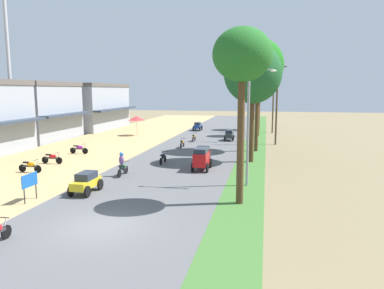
# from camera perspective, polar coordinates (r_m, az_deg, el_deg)

# --- Properties ---
(ground_plane) EXTENTS (180.00, 180.00, 0.00)m
(ground_plane) POSITION_cam_1_polar(r_m,az_deg,el_deg) (16.88, -13.77, -12.42)
(ground_plane) COLOR #7A6B4C
(road_strip) EXTENTS (9.00, 140.00, 0.08)m
(road_strip) POSITION_cam_1_polar(r_m,az_deg,el_deg) (16.86, -13.78, -12.29)
(road_strip) COLOR #565659
(road_strip) RESTS_ON ground
(median_strip) EXTENTS (2.40, 140.00, 0.06)m
(median_strip) POSITION_cam_1_polar(r_m,az_deg,el_deg) (15.45, 6.37, -14.10)
(median_strip) COLOR #3D6B2D
(median_strip) RESTS_ON ground
(shophouse_mid) EXTENTS (8.14, 9.83, 6.90)m
(shophouse_mid) POSITION_cam_1_polar(r_m,az_deg,el_deg) (47.84, -22.84, 4.81)
(shophouse_mid) COLOR #999EA8
(shophouse_mid) RESTS_ON ground
(shophouse_far) EXTENTS (9.49, 13.64, 6.90)m
(shophouse_far) POSITION_cam_1_polar(r_m,az_deg,el_deg) (59.01, -15.76, 5.71)
(shophouse_far) COLOR #999EA8
(shophouse_far) RESTS_ON ground
(parked_motorbike_nearest) EXTENTS (1.80, 0.54, 0.94)m
(parked_motorbike_nearest) POSITION_cam_1_polar(r_m,az_deg,el_deg) (28.93, -23.72, -3.01)
(parked_motorbike_nearest) COLOR black
(parked_motorbike_nearest) RESTS_ON dirt_shoulder
(parked_motorbike_second) EXTENTS (1.80, 0.54, 0.94)m
(parked_motorbike_second) POSITION_cam_1_polar(r_m,az_deg,el_deg) (31.67, -20.79, -1.91)
(parked_motorbike_second) COLOR black
(parked_motorbike_second) RESTS_ON dirt_shoulder
(parked_motorbike_third) EXTENTS (1.80, 0.54, 0.94)m
(parked_motorbike_third) POSITION_cam_1_polar(r_m,az_deg,el_deg) (35.83, -17.04, -0.58)
(parked_motorbike_third) COLOR black
(parked_motorbike_third) RESTS_ON dirt_shoulder
(street_signboard) EXTENTS (0.06, 1.30, 1.50)m
(street_signboard) POSITION_cam_1_polar(r_m,az_deg,el_deg) (21.42, -23.79, -5.33)
(street_signboard) COLOR #262628
(street_signboard) RESTS_ON dirt_shoulder
(vendor_umbrella) EXTENTS (2.20, 2.20, 2.52)m
(vendor_umbrella) POSITION_cam_1_polar(r_m,az_deg,el_deg) (48.44, -8.54, 4.04)
(vendor_umbrella) COLOR #99999E
(vendor_umbrella) RESTS_ON dirt_shoulder
(median_tree_nearest) EXTENTS (2.98, 2.98, 8.97)m
(median_tree_nearest) POSITION_cam_1_polar(r_m,az_deg,el_deg) (18.91, 7.77, 13.15)
(median_tree_nearest) COLOR #4C351E
(median_tree_nearest) RESTS_ON median_strip
(median_tree_second) EXTENTS (4.64, 4.64, 9.63)m
(median_tree_second) POSITION_cam_1_polar(r_m,az_deg,el_deg) (30.37, 9.38, 10.75)
(median_tree_second) COLOR #4C351E
(median_tree_second) RESTS_ON median_strip
(median_tree_third) EXTENTS (4.77, 4.77, 10.70)m
(median_tree_third) POSITION_cam_1_polar(r_m,az_deg,el_deg) (35.98, 10.17, 11.98)
(median_tree_third) COLOR #4C351E
(median_tree_third) RESTS_ON median_strip
(median_tree_fourth) EXTENTS (2.89, 2.89, 8.21)m
(median_tree_fourth) POSITION_cam_1_polar(r_m,az_deg,el_deg) (48.03, 10.29, 8.93)
(median_tree_fourth) COLOR #4C351E
(median_tree_fourth) RESTS_ON median_strip
(median_tree_fifth) EXTENTS (3.25, 3.25, 8.69)m
(median_tree_fifth) POSITION_cam_1_polar(r_m,az_deg,el_deg) (55.46, 10.43, 9.01)
(median_tree_fifth) COLOR #4C351E
(median_tree_fifth) RESTS_ON median_strip
(streetlamp_near) EXTENTS (3.16, 0.20, 7.21)m
(streetlamp_near) POSITION_cam_1_polar(r_m,az_deg,el_deg) (22.65, 8.68, 4.06)
(streetlamp_near) COLOR gray
(streetlamp_near) RESTS_ON median_strip
(streetlamp_mid) EXTENTS (3.16, 0.20, 8.46)m
(streetlamp_mid) POSITION_cam_1_polar(r_m,az_deg,el_deg) (42.67, 10.03, 6.90)
(streetlamp_mid) COLOR gray
(streetlamp_mid) RESTS_ON median_strip
(streetlamp_far) EXTENTS (3.16, 0.20, 7.25)m
(streetlamp_far) POSITION_cam_1_polar(r_m,az_deg,el_deg) (52.37, 10.29, 6.47)
(streetlamp_far) COLOR gray
(streetlamp_far) RESTS_ON median_strip
(utility_pole_near) EXTENTS (1.80, 0.20, 9.61)m
(utility_pole_near) POSITION_cam_1_polar(r_m,az_deg,el_deg) (52.30, 12.45, 7.21)
(utility_pole_near) COLOR brown
(utility_pole_near) RESTS_ON ground
(utility_pole_far) EXTENTS (1.80, 0.20, 8.88)m
(utility_pole_far) POSITION_cam_1_polar(r_m,az_deg,el_deg) (41.04, 12.96, 6.40)
(utility_pole_far) COLOR brown
(utility_pole_far) RESTS_ON ground
(car_sedan_yellow) EXTENTS (1.10, 2.26, 1.19)m
(car_sedan_yellow) POSITION_cam_1_polar(r_m,az_deg,el_deg) (22.06, -16.04, -5.53)
(car_sedan_yellow) COLOR gold
(car_sedan_yellow) RESTS_ON road_strip
(car_van_red) EXTENTS (1.19, 2.41, 1.67)m
(car_van_red) POSITION_cam_1_polar(r_m,az_deg,el_deg) (27.24, 1.54, -1.96)
(car_van_red) COLOR red
(car_van_red) RESTS_ON road_strip
(car_hatchback_charcoal) EXTENTS (1.04, 2.00, 1.23)m
(car_hatchback_charcoal) POSITION_cam_1_polar(r_m,az_deg,el_deg) (43.35, 5.76, 1.51)
(car_hatchback_charcoal) COLOR #282D33
(car_hatchback_charcoal) RESTS_ON road_strip
(car_sedan_blue) EXTENTS (1.10, 2.26, 1.19)m
(car_sedan_blue) POSITION_cam_1_polar(r_m,az_deg,el_deg) (53.74, 0.88, 2.88)
(car_sedan_blue) COLOR navy
(car_sedan_blue) RESTS_ON road_strip
(motorbike_ahead_second) EXTENTS (0.54, 1.80, 1.66)m
(motorbike_ahead_second) POSITION_cam_1_polar(r_m,az_deg,el_deg) (25.81, -10.71, -3.07)
(motorbike_ahead_second) COLOR black
(motorbike_ahead_second) RESTS_ON road_strip
(motorbike_ahead_third) EXTENTS (0.54, 1.80, 0.94)m
(motorbike_ahead_third) POSITION_cam_1_polar(r_m,az_deg,el_deg) (29.76, -4.49, -1.98)
(motorbike_ahead_third) COLOR black
(motorbike_ahead_third) RESTS_ON road_strip
(motorbike_ahead_fourth) EXTENTS (0.54, 1.80, 0.94)m
(motorbike_ahead_fourth) POSITION_cam_1_polar(r_m,az_deg,el_deg) (37.68, -1.51, 0.25)
(motorbike_ahead_fourth) COLOR black
(motorbike_ahead_fourth) RESTS_ON road_strip
(motorbike_ahead_fifth) EXTENTS (0.54, 1.80, 0.94)m
(motorbike_ahead_fifth) POSITION_cam_1_polar(r_m,az_deg,el_deg) (42.45, 0.31, 1.17)
(motorbike_ahead_fifth) COLOR black
(motorbike_ahead_fifth) RESTS_ON road_strip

